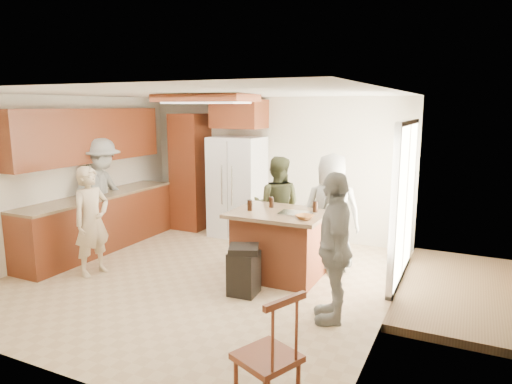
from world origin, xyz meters
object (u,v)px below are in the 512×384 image
at_px(person_counter, 101,194).
at_px(kitchen_island, 279,244).
at_px(person_behind_right, 331,213).
at_px(person_behind_left, 277,206).
at_px(spindle_chair, 269,358).
at_px(trash_bin, 244,270).
at_px(person_side_right, 334,247).
at_px(refrigerator, 237,187).
at_px(person_front_left, 92,221).

bearing_deg(person_counter, kitchen_island, -89.25).
height_order(person_behind_right, kitchen_island, person_behind_right).
height_order(person_behind_left, kitchen_island, person_behind_left).
distance_m(kitchen_island, spindle_chair, 2.87).
relative_size(trash_bin, spindle_chair, 0.63).
xyz_separation_m(person_behind_left, trash_bin, (0.25, -1.65, -0.47)).
xyz_separation_m(person_counter, kitchen_island, (3.15, 0.05, -0.45)).
bearing_deg(trash_bin, person_counter, 166.94).
distance_m(person_side_right, refrigerator, 3.58).
bearing_deg(person_counter, trash_bin, -103.29).
bearing_deg(spindle_chair, kitchen_island, 111.11).
height_order(person_behind_right, person_side_right, person_behind_right).
distance_m(person_behind_left, refrigerator, 1.29).
height_order(person_front_left, person_counter, person_counter).
distance_m(trash_bin, spindle_chair, 2.28).
height_order(person_side_right, kitchen_island, person_side_right).
bearing_deg(person_counter, refrigerator, -45.24).
relative_size(person_behind_left, kitchen_island, 1.23).
bearing_deg(person_behind_left, person_side_right, 116.34).
distance_m(person_front_left, person_behind_left, 2.76).
bearing_deg(person_behind_right, refrigerator, -47.11).
xyz_separation_m(person_behind_right, spindle_chair, (0.47, -3.25, -0.40)).
bearing_deg(kitchen_island, trash_bin, -102.60).
xyz_separation_m(person_front_left, person_counter, (-0.75, 0.96, 0.16)).
xyz_separation_m(person_front_left, refrigerator, (0.91, 2.62, 0.13)).
bearing_deg(refrigerator, person_behind_left, -33.09).
distance_m(person_behind_left, trash_bin, 1.73).
bearing_deg(person_behind_left, refrigerator, -44.97).
bearing_deg(person_behind_right, kitchen_island, 25.13).
height_order(person_behind_right, person_counter, person_counter).
xyz_separation_m(person_behind_right, refrigerator, (-2.05, 1.03, 0.05)).
relative_size(person_counter, trash_bin, 2.93).
xyz_separation_m(person_behind_left, spindle_chair, (1.45, -3.58, -0.33)).
distance_m(person_counter, spindle_chair, 4.96).
bearing_deg(person_behind_right, trash_bin, 40.61).
height_order(person_behind_left, person_side_right, person_side_right).
bearing_deg(person_counter, person_behind_right, -80.63).
relative_size(person_side_right, person_counter, 0.90).
bearing_deg(refrigerator, trash_bin, -60.56).
height_order(person_front_left, trash_bin, person_front_left).
relative_size(refrigerator, trash_bin, 2.86).
bearing_deg(kitchen_island, refrigerator, 132.94).
xyz_separation_m(person_side_right, person_counter, (-4.18, 0.88, 0.09)).
height_order(person_front_left, person_behind_left, person_behind_left).
relative_size(person_front_left, person_behind_right, 0.90).
bearing_deg(trash_bin, kitchen_island, 77.40).
relative_size(person_front_left, refrigerator, 0.85).
bearing_deg(person_behind_right, person_front_left, 7.78).
bearing_deg(person_front_left, person_behind_left, -37.65).
xyz_separation_m(person_side_right, kitchen_island, (-1.03, 0.94, -0.36)).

